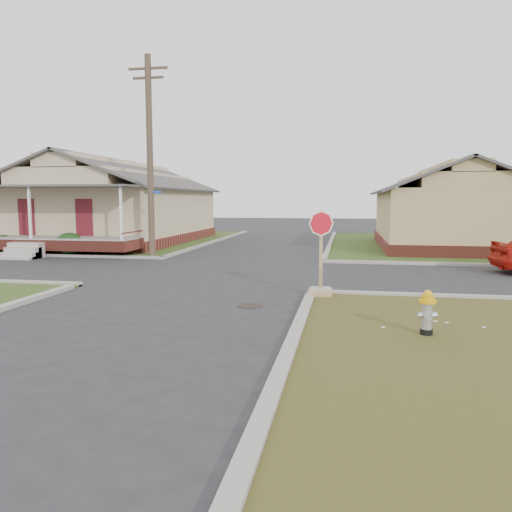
# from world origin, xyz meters

# --- Properties ---
(ground) EXTENTS (120.00, 120.00, 0.00)m
(ground) POSITION_xyz_m (0.00, 0.00, 0.00)
(ground) COLOR #262628
(ground) RESTS_ON ground
(verge_far_left) EXTENTS (19.00, 19.00, 0.05)m
(verge_far_left) POSITION_xyz_m (-13.00, 18.00, 0.03)
(verge_far_left) COLOR #2C4518
(verge_far_left) RESTS_ON ground
(curbs) EXTENTS (80.00, 40.00, 0.12)m
(curbs) POSITION_xyz_m (0.00, 5.00, 0.00)
(curbs) COLOR #9A958B
(curbs) RESTS_ON ground
(manhole) EXTENTS (0.64, 0.64, 0.01)m
(manhole) POSITION_xyz_m (2.20, -0.50, 0.01)
(manhole) COLOR black
(manhole) RESTS_ON ground
(corner_house) EXTENTS (10.10, 15.50, 5.30)m
(corner_house) POSITION_xyz_m (-10.00, 16.68, 2.28)
(corner_house) COLOR maroon
(corner_house) RESTS_ON ground
(side_house_yellow) EXTENTS (7.60, 11.60, 4.70)m
(side_house_yellow) POSITION_xyz_m (10.00, 16.50, 2.19)
(side_house_yellow) COLOR maroon
(side_house_yellow) RESTS_ON ground
(utility_pole) EXTENTS (1.80, 0.28, 9.00)m
(utility_pole) POSITION_xyz_m (-4.20, 8.90, 4.66)
(utility_pole) COLOR #433427
(utility_pole) RESTS_ON ground
(fire_hydrant) EXTENTS (0.33, 0.33, 0.88)m
(fire_hydrant) POSITION_xyz_m (6.11, -2.64, 0.53)
(fire_hydrant) COLOR black
(fire_hydrant) RESTS_ON ground
(stop_sign) EXTENTS (0.66, 0.64, 2.33)m
(stop_sign) POSITION_xyz_m (3.86, 1.06, 0.55)
(stop_sign) COLOR #9F7D56
(stop_sign) RESTS_ON ground
(hedge_left) EXTENTS (1.23, 1.01, 0.94)m
(hedge_left) POSITION_xyz_m (-12.28, 9.53, 0.52)
(hedge_left) COLOR #133412
(hedge_left) RESTS_ON verge_far_left
(hedge_right) EXTENTS (1.40, 1.15, 1.07)m
(hedge_right) POSITION_xyz_m (-8.45, 9.12, 0.58)
(hedge_right) COLOR #133412
(hedge_right) RESTS_ON verge_far_left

